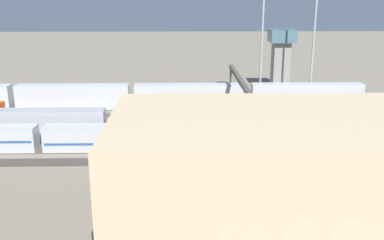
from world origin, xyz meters
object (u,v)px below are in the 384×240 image
train_on_track_6 (375,147)px  train_on_track_1 (380,104)px  train_on_track_3 (11,119)px  train_on_track_5 (186,137)px  signal_gantry (242,87)px  light_mast_0 (316,12)px  train_on_track_2 (203,111)px  control_tower (281,55)px  light_mast_2 (263,20)px  train_on_track_0 (132,96)px  train_on_track_4 (257,124)px

train_on_track_6 → train_on_track_1: bearing=-115.0°
train_on_track_6 → train_on_track_3: train_on_track_3 is taller
train_on_track_5 → train_on_track_1: bearing=-152.7°
signal_gantry → train_on_track_5: bearing=46.0°
train_on_track_3 → signal_gantry: 40.29m
train_on_track_6 → light_mast_0: bearing=-89.5°
train_on_track_2 → signal_gantry: size_ratio=0.29×
light_mast_0 → train_on_track_1: bearing=146.8°
train_on_track_6 → control_tower: (3.62, -47.59, 6.55)m
train_on_track_3 → light_mast_2: bearing=-158.2°
train_on_track_1 → train_on_track_0: (49.63, -5.00, 0.63)m
train_on_track_2 → train_on_track_3: size_ratio=1.00×
train_on_track_3 → signal_gantry: bearing=180.0°
train_on_track_5 → signal_gantry: signal_gantry is taller
control_tower → signal_gantry: bearing=67.1°
train_on_track_3 → light_mast_2: light_mast_2 is taller
train_on_track_6 → control_tower: 48.17m
train_on_track_3 → signal_gantry: (-39.92, 0.00, 5.50)m
train_on_track_4 → train_on_track_5: size_ratio=0.69×
train_on_track_1 → light_mast_2: 28.82m
train_on_track_6 → train_on_track_5: size_ratio=0.51×
train_on_track_4 → train_on_track_0: (22.71, -20.00, 0.00)m
train_on_track_1 → control_tower: size_ratio=3.20×
train_on_track_2 → light_mast_2: size_ratio=0.36×
light_mast_2 → train_on_track_5: bearing=60.5°
train_on_track_5 → light_mast_2: bearing=-119.5°
train_on_track_6 → train_on_track_4: train_on_track_4 is taller
light_mast_2 → control_tower: (-7.29, -14.07, -9.23)m
train_on_track_1 → control_tower: bearing=-56.0°
train_on_track_4 → train_on_track_3: bearing=-6.8°
train_on_track_1 → train_on_track_4: (26.92, 15.00, 0.63)m
train_on_track_5 → control_tower: bearing=-118.8°
train_on_track_0 → light_mast_2: size_ratio=3.41×
train_on_track_2 → train_on_track_3: same height
train_on_track_5 → light_mast_0: 42.27m
train_on_track_3 → light_mast_0: bearing=-162.7°
train_on_track_2 → light_mast_0: size_ratio=0.32×
light_mast_0 → train_on_track_0: bearing=4.2°
train_on_track_5 → signal_gantry: size_ratio=3.97×
train_on_track_6 → train_on_track_2: bearing=-40.1°
train_on_track_1 → train_on_track_6: 27.57m
train_on_track_0 → train_on_track_2: bearing=144.9°
train_on_track_0 → light_mast_0: bearing=-175.8°
train_on_track_2 → light_mast_2: (-12.85, -13.52, 15.65)m
train_on_track_3 → signal_gantry: signal_gantry is taller
train_on_track_1 → train_on_track_2: train_on_track_2 is taller
train_on_track_4 → train_on_track_0: bearing=-41.4°
train_on_track_5 → train_on_track_4: bearing=-157.0°
train_on_track_5 → signal_gantry: 14.99m
train_on_track_6 → train_on_track_4: 18.28m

